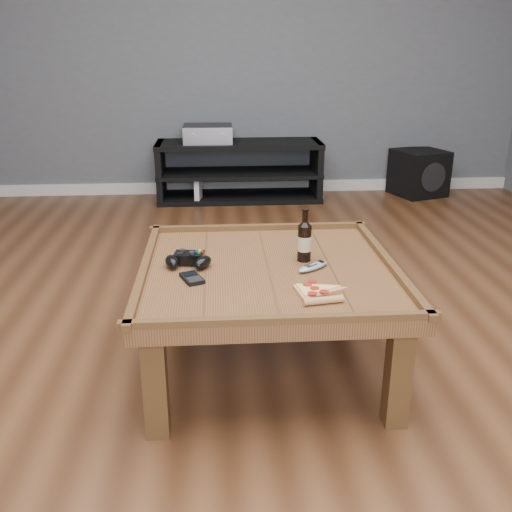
{
  "coord_description": "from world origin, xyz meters",
  "views": [
    {
      "loc": [
        -0.19,
        -2.1,
        1.29
      ],
      "look_at": [
        -0.05,
        -0.06,
        0.52
      ],
      "focal_mm": 40.0,
      "sensor_mm": 36.0,
      "label": 1
    }
  ],
  "objects": [
    {
      "name": "smartphone",
      "position": [
        -0.3,
        -0.11,
        0.46
      ],
      "size": [
        0.1,
        0.13,
        0.02
      ],
      "rotation": [
        0.0,
        0.0,
        0.37
      ],
      "color": "black",
      "rests_on": "coffee_table"
    },
    {
      "name": "ground",
      "position": [
        0.0,
        0.0,
        0.0
      ],
      "size": [
        6.0,
        6.0,
        0.0
      ],
      "primitive_type": "plane",
      "color": "#442513",
      "rests_on": "ground"
    },
    {
      "name": "pizza_slice",
      "position": [
        0.15,
        -0.27,
        0.46
      ],
      "size": [
        0.19,
        0.27,
        0.03
      ],
      "rotation": [
        0.0,
        0.0,
        0.16
      ],
      "color": "tan",
      "rests_on": "coffee_table"
    },
    {
      "name": "subwoofer",
      "position": [
        1.6,
        2.8,
        0.2
      ],
      "size": [
        0.5,
        0.5,
        0.4
      ],
      "rotation": [
        0.0,
        0.0,
        0.33
      ],
      "color": "black",
      "rests_on": "ground"
    },
    {
      "name": "media_console",
      "position": [
        0.0,
        2.75,
        0.25
      ],
      "size": [
        1.4,
        0.45,
        0.5
      ],
      "color": "black",
      "rests_on": "ground"
    },
    {
      "name": "av_receiver",
      "position": [
        -0.26,
        2.74,
        0.57
      ],
      "size": [
        0.4,
        0.34,
        0.14
      ],
      "rotation": [
        0.0,
        0.0,
        0.0
      ],
      "color": "black",
      "rests_on": "media_console"
    },
    {
      "name": "wall_back",
      "position": [
        0.0,
        3.0,
        1.35
      ],
      "size": [
        5.0,
        0.04,
        2.7
      ],
      "primitive_type": "cube",
      "color": "#505357",
      "rests_on": "ground"
    },
    {
      "name": "game_controller",
      "position": [
        -0.32,
        0.03,
        0.48
      ],
      "size": [
        0.21,
        0.15,
        0.06
      ],
      "rotation": [
        0.0,
        0.0,
        -0.14
      ],
      "color": "black",
      "rests_on": "coffee_table"
    },
    {
      "name": "coffee_table",
      "position": [
        0.0,
        0.0,
        0.39
      ],
      "size": [
        1.03,
        1.03,
        0.48
      ],
      "color": "#4F3016",
      "rests_on": "ground"
    },
    {
      "name": "beer_bottle",
      "position": [
        0.15,
        0.07,
        0.54
      ],
      "size": [
        0.06,
        0.06,
        0.22
      ],
      "color": "black",
      "rests_on": "coffee_table"
    },
    {
      "name": "baseboard",
      "position": [
        0.0,
        2.99,
        0.05
      ],
      "size": [
        5.0,
        0.02,
        0.1
      ],
      "primitive_type": "cube",
      "color": "silver",
      "rests_on": "ground"
    },
    {
      "name": "game_console",
      "position": [
        -0.35,
        2.63,
        0.09
      ],
      "size": [
        0.12,
        0.18,
        0.21
      ],
      "rotation": [
        0.0,
        0.0,
        -0.18
      ],
      "color": "gray",
      "rests_on": "ground"
    },
    {
      "name": "remote_control",
      "position": [
        0.18,
        -0.03,
        0.46
      ],
      "size": [
        0.16,
        0.14,
        0.02
      ],
      "rotation": [
        0.0,
        0.0,
        -0.91
      ],
      "color": "gray",
      "rests_on": "coffee_table"
    }
  ]
}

